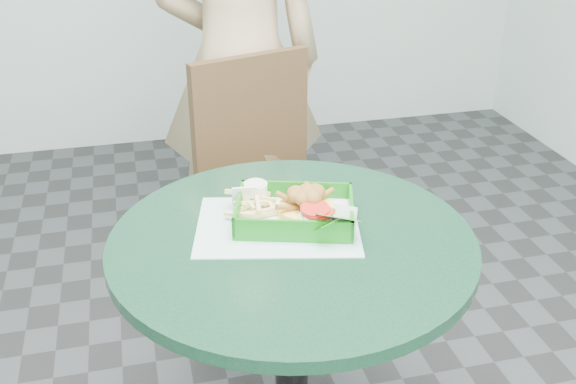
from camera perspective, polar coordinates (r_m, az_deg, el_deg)
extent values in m
cylinder|color=black|center=(1.75, 0.31, -14.79)|extent=(0.08, 0.08, 0.70)
cylinder|color=black|center=(1.54, 0.34, -4.92)|extent=(0.83, 0.83, 0.03)
cube|color=black|center=(2.30, -2.05, -1.44)|extent=(0.44, 0.44, 0.04)
cube|color=black|center=(2.37, -3.16, 6.14)|extent=(0.44, 0.04, 0.46)
cube|color=black|center=(2.24, -5.73, -9.55)|extent=(0.04, 0.04, 0.43)
cube|color=black|center=(2.31, 3.69, -8.23)|extent=(0.04, 0.04, 0.43)
cube|color=black|center=(2.55, -7.02, -4.56)|extent=(0.04, 0.04, 0.43)
cube|color=black|center=(2.61, 1.24, -3.55)|extent=(0.04, 0.04, 0.43)
imported|color=tan|center=(2.47, -4.22, 13.36)|extent=(0.75, 0.54, 1.92)
cube|color=#9ECDC7|center=(1.57, -0.87, -3.50)|extent=(0.42, 0.35, 0.00)
cube|color=#127013|center=(1.58, 0.56, -2.94)|extent=(0.27, 0.20, 0.01)
cube|color=white|center=(1.58, 0.57, -2.76)|extent=(0.26, 0.18, 0.00)
cube|color=#127013|center=(1.65, -0.24, -0.52)|extent=(0.27, 0.01, 0.05)
cube|color=#127013|center=(1.49, 1.47, -3.82)|extent=(0.27, 0.01, 0.05)
cube|color=#127013|center=(1.60, 5.10, -1.53)|extent=(0.01, 0.20, 0.05)
cube|color=#127013|center=(1.55, -4.13, -2.65)|extent=(0.01, 0.20, 0.05)
cylinder|color=#F4BE49|center=(1.59, 1.38, -2.04)|extent=(0.13, 0.13, 0.02)
cylinder|color=white|center=(1.60, -3.44, -0.85)|extent=(0.06, 0.06, 0.03)
cylinder|color=silver|center=(1.60, -3.45, -0.34)|extent=(0.05, 0.05, 0.00)
cylinder|color=white|center=(1.55, 2.85, -2.81)|extent=(0.08, 0.08, 0.03)
torus|color=beige|center=(1.54, 2.87, -2.25)|extent=(0.07, 0.07, 0.01)
cylinder|color=red|center=(1.53, 2.87, -1.96)|extent=(0.07, 0.07, 0.01)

